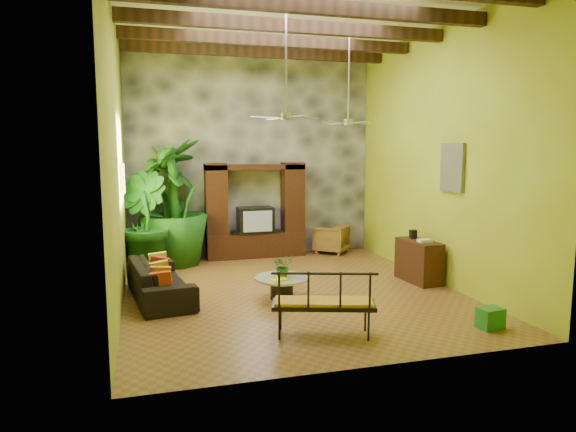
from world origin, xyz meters
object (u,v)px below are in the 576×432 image
object	(u,v)px
sofa	(160,280)
side_console	(419,261)
entertainment_center	(255,218)
iron_bench	(325,300)
tall_plant_c	(174,203)
green_bin	(490,318)
ceiling_fan_front	(286,104)
coffee_table	(282,285)
tall_plant_b	(143,222)
tall_plant_a	(171,204)
ceiling_fan_back	(348,112)
wicker_armchair	(331,239)

from	to	relation	value
sofa	side_console	bearing A→B (deg)	-99.99
entertainment_center	iron_bench	distance (m)	5.57
tall_plant_c	green_bin	size ratio (longest dim) A/B	8.05
ceiling_fan_front	side_console	distance (m)	4.14
tall_plant_c	coffee_table	distance (m)	3.86
ceiling_fan_front	iron_bench	xyz separation A→B (m)	(0.02, -2.01, -2.86)
entertainment_center	side_console	world-z (taller)	entertainment_center
tall_plant_c	iron_bench	distance (m)	5.59
ceiling_fan_front	green_bin	size ratio (longest dim) A/B	5.24
tall_plant_b	side_console	world-z (taller)	tall_plant_b
ceiling_fan_front	tall_plant_a	xyz separation A→B (m)	(-1.79, 3.55, -2.04)
ceiling_fan_back	tall_plant_c	size ratio (longest dim) A/B	0.65
tall_plant_a	green_bin	bearing A→B (deg)	-53.94
side_console	sofa	bearing A→B (deg)	173.58
wicker_armchair	green_bin	distance (m)	5.87
coffee_table	tall_plant_a	bearing A→B (deg)	115.06
coffee_table	tall_plant_c	bearing A→B (deg)	116.61
ceiling_fan_front	green_bin	xyz separation A→B (m)	(2.50, -2.34, -3.25)
green_bin	iron_bench	bearing A→B (deg)	172.50
sofa	coffee_table	bearing A→B (deg)	-114.46
entertainment_center	coffee_table	world-z (taller)	entertainment_center
coffee_table	entertainment_center	bearing A→B (deg)	85.28
wicker_armchair	tall_plant_b	distance (m)	4.75
ceiling_fan_front	entertainment_center	bearing A→B (deg)	86.76
entertainment_center	tall_plant_a	bearing A→B (deg)	179.61
entertainment_center	side_console	xyz separation A→B (m)	(2.65, -3.18, -0.55)
coffee_table	side_console	bearing A→B (deg)	8.26
ceiling_fan_back	tall_plant_c	distance (m)	4.37
entertainment_center	ceiling_fan_back	xyz separation A→B (m)	(1.60, -1.94, 2.44)
wicker_armchair	side_console	size ratio (longest dim) A/B	0.76
entertainment_center	sofa	xyz separation A→B (m)	(-2.37, -2.98, -0.64)
entertainment_center	coffee_table	xyz separation A→B (m)	(-0.30, -3.60, -0.71)
entertainment_center	ceiling_fan_back	bearing A→B (deg)	-50.43
entertainment_center	iron_bench	xyz separation A→B (m)	(-0.18, -5.55, -0.42)
entertainment_center	sofa	bearing A→B (deg)	-128.50
tall_plant_c	iron_bench	size ratio (longest dim) A/B	1.86
sofa	iron_bench	world-z (taller)	iron_bench
iron_bench	ceiling_fan_back	bearing A→B (deg)	81.21
ceiling_fan_back	side_console	distance (m)	3.40
entertainment_center	side_console	size ratio (longest dim) A/B	2.31
ceiling_fan_back	sofa	xyz separation A→B (m)	(-3.97, -1.05, -3.07)
coffee_table	wicker_armchair	bearing A→B (deg)	57.68
wicker_armchair	tall_plant_b	xyz separation A→B (m)	(-4.61, -0.90, 0.73)
tall_plant_b	wicker_armchair	bearing A→B (deg)	11.00
ceiling_fan_front	coffee_table	size ratio (longest dim) A/B	1.95
tall_plant_a	green_bin	xyz separation A→B (m)	(4.29, -5.89, -1.21)
tall_plant_b	coffee_table	world-z (taller)	tall_plant_b
ceiling_fan_back	green_bin	xyz separation A→B (m)	(0.70, -3.94, -3.25)
entertainment_center	tall_plant_b	bearing A→B (deg)	-160.84
sofa	green_bin	xyz separation A→B (m)	(4.67, -2.89, -0.17)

